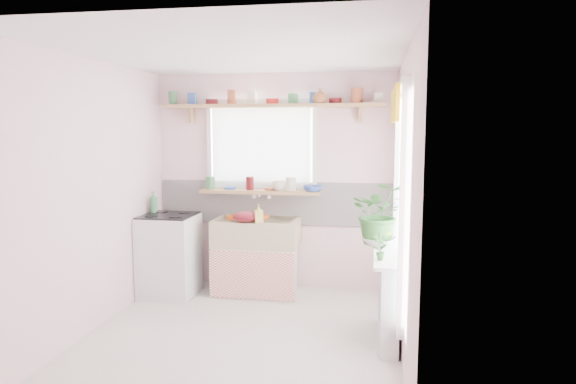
# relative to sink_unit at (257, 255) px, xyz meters

# --- Properties ---
(room) EXTENTS (3.20, 3.20, 3.20)m
(room) POSITION_rel_sink_unit_xyz_m (0.81, -0.43, 0.94)
(room) COLOR silver
(room) RESTS_ON ground
(sink_unit) EXTENTS (0.95, 0.65, 1.11)m
(sink_unit) POSITION_rel_sink_unit_xyz_m (0.00, 0.00, 0.00)
(sink_unit) COLOR white
(sink_unit) RESTS_ON ground
(cooker) EXTENTS (0.58, 0.58, 0.93)m
(cooker) POSITION_rel_sink_unit_xyz_m (-0.95, -0.24, 0.03)
(cooker) COLOR white
(cooker) RESTS_ON ground
(radiator_ledge) EXTENTS (0.22, 0.95, 0.78)m
(radiator_ledge) POSITION_rel_sink_unit_xyz_m (1.45, -1.09, -0.03)
(radiator_ledge) COLOR white
(radiator_ledge) RESTS_ON ground
(windowsill) EXTENTS (1.40, 0.22, 0.04)m
(windowsill) POSITION_rel_sink_unit_xyz_m (-0.00, 0.19, 0.71)
(windowsill) COLOR tan
(windowsill) RESTS_ON room
(pine_shelf) EXTENTS (2.52, 0.24, 0.04)m
(pine_shelf) POSITION_rel_sink_unit_xyz_m (0.15, 0.18, 1.69)
(pine_shelf) COLOR tan
(pine_shelf) RESTS_ON room
(shelf_crockery) EXTENTS (2.47, 0.11, 0.12)m
(shelf_crockery) POSITION_rel_sink_unit_xyz_m (0.15, 0.18, 1.76)
(shelf_crockery) COLOR #3F7F4C
(shelf_crockery) RESTS_ON pine_shelf
(sill_crockery) EXTENTS (1.35, 0.11, 0.12)m
(sill_crockery) POSITION_rel_sink_unit_xyz_m (-0.05, 0.19, 0.78)
(sill_crockery) COLOR #3F7F4C
(sill_crockery) RESTS_ON windowsill
(dish_tray) EXTENTS (0.45, 0.38, 0.04)m
(dish_tray) POSITION_rel_sink_unit_xyz_m (-0.11, 0.01, 0.44)
(dish_tray) COLOR #E25B14
(dish_tray) RESTS_ON sink_unit
(colander) EXTENTS (0.30, 0.30, 0.12)m
(colander) POSITION_rel_sink_unit_xyz_m (-0.08, -0.19, 0.48)
(colander) COLOR maroon
(colander) RESTS_ON sink_unit
(jade_plant) EXTENTS (0.59, 0.53, 0.60)m
(jade_plant) POSITION_rel_sink_unit_xyz_m (1.36, -0.69, 0.64)
(jade_plant) COLOR #2D6327
(jade_plant) RESTS_ON radiator_ledge
(fruit_bowl) EXTENTS (0.38, 0.38, 0.07)m
(fruit_bowl) POSITION_rel_sink_unit_xyz_m (1.36, -0.75, 0.38)
(fruit_bowl) COLOR silver
(fruit_bowl) RESTS_ON radiator_ledge
(herb_pot) EXTENTS (0.13, 0.10, 0.23)m
(herb_pot) POSITION_rel_sink_unit_xyz_m (1.36, -1.32, 0.46)
(herb_pot) COLOR #326729
(herb_pot) RESTS_ON radiator_ledge
(soap_bottle_sink) EXTENTS (0.12, 0.12, 0.20)m
(soap_bottle_sink) POSITION_rel_sink_unit_xyz_m (0.07, -0.19, 0.52)
(soap_bottle_sink) COLOR #E2D564
(soap_bottle_sink) RESTS_ON sink_unit
(sill_cup) EXTENTS (0.14, 0.14, 0.11)m
(sill_cup) POSITION_rel_sink_unit_xyz_m (0.23, 0.13, 0.78)
(sill_cup) COLOR beige
(sill_cup) RESTS_ON windowsill
(sill_bowl) EXTENTS (0.27, 0.27, 0.07)m
(sill_bowl) POSITION_rel_sink_unit_xyz_m (0.62, 0.13, 0.76)
(sill_bowl) COLOR #3556AD
(sill_bowl) RESTS_ON windowsill
(shelf_vase) EXTENTS (0.21, 0.21, 0.17)m
(shelf_vase) POSITION_rel_sink_unit_xyz_m (0.69, 0.12, 1.79)
(shelf_vase) COLOR #95592E
(shelf_vase) RESTS_ON pine_shelf
(cooker_bottle) EXTENTS (0.11, 0.11, 0.24)m
(cooker_bottle) POSITION_rel_sink_unit_xyz_m (-1.17, -0.14, 0.60)
(cooker_bottle) COLOR #448958
(cooker_bottle) RESTS_ON cooker
(fruit) EXTENTS (0.20, 0.14, 0.10)m
(fruit) POSITION_rel_sink_unit_xyz_m (1.37, -0.75, 0.44)
(fruit) COLOR orange
(fruit) RESTS_ON fruit_bowl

